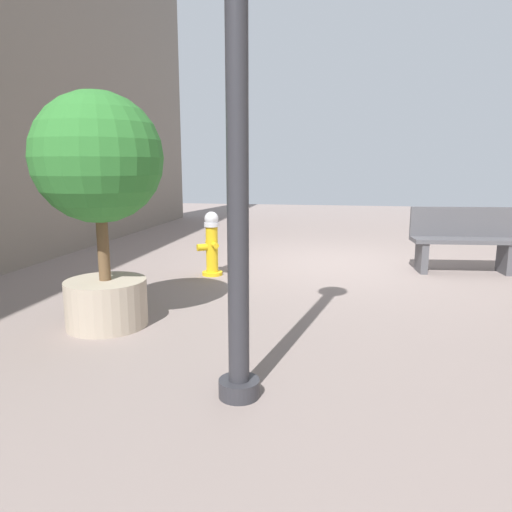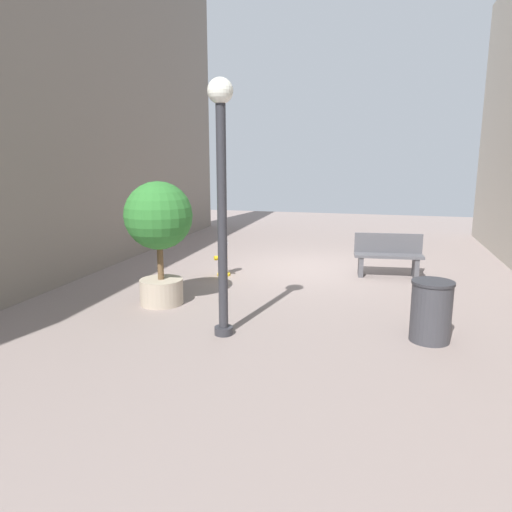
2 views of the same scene
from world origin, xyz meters
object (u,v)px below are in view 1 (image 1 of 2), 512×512
planter_tree (99,179)px  street_lamp (237,34)px  bench_near (463,239)px  fire_hydrant (211,244)px

planter_tree → street_lamp: size_ratio=0.60×
bench_near → street_lamp: size_ratio=0.41×
bench_near → planter_tree: planter_tree is taller
fire_hydrant → bench_near: (-3.58, -0.87, 0.03)m
planter_tree → bench_near: bearing=-141.7°
bench_near → planter_tree: size_ratio=0.69×
bench_near → street_lamp: 5.31m
fire_hydrant → planter_tree: (0.43, 2.30, 0.97)m
bench_near → street_lamp: street_lamp is taller
fire_hydrant → street_lamp: street_lamp is taller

